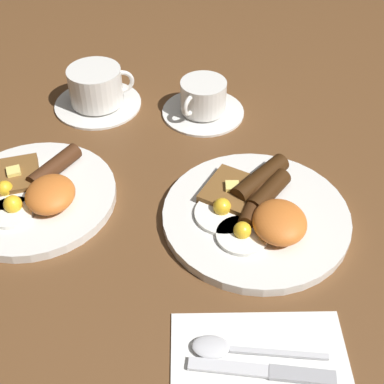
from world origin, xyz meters
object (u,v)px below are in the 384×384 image
(breakfast_plate_far, at_px, (34,194))
(knife, at_px, (270,372))
(breakfast_plate_near, at_px, (257,213))
(teacup_far, at_px, (97,90))
(teacup_near, at_px, (203,101))
(spoon, at_px, (226,348))

(breakfast_plate_far, distance_m, knife, 0.43)
(breakfast_plate_near, xyz_separation_m, teacup_far, (0.29, 0.27, 0.02))
(breakfast_plate_far, relative_size, teacup_near, 1.66)
(breakfast_plate_near, relative_size, teacup_near, 1.82)
(breakfast_plate_far, xyz_separation_m, teacup_far, (0.26, -0.06, 0.02))
(breakfast_plate_far, bearing_deg, teacup_near, -47.21)
(teacup_far, distance_m, knife, 0.60)
(breakfast_plate_near, bearing_deg, teacup_near, 16.21)
(breakfast_plate_far, height_order, spoon, breakfast_plate_far)
(breakfast_plate_near, height_order, teacup_far, teacup_far)
(teacup_far, bearing_deg, breakfast_plate_near, -137.00)
(breakfast_plate_far, height_order, knife, breakfast_plate_far)
(breakfast_plate_far, distance_m, teacup_far, 0.26)
(teacup_far, bearing_deg, knife, -153.16)
(knife, distance_m, spoon, 0.06)
(spoon, bearing_deg, breakfast_plate_near, -99.11)
(breakfast_plate_far, height_order, teacup_near, teacup_near)
(breakfast_plate_far, bearing_deg, knife, -130.21)
(teacup_near, relative_size, spoon, 0.94)
(teacup_far, relative_size, knife, 0.96)
(breakfast_plate_far, bearing_deg, spoon, -131.76)
(breakfast_plate_far, xyz_separation_m, spoon, (-0.25, -0.28, -0.01))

